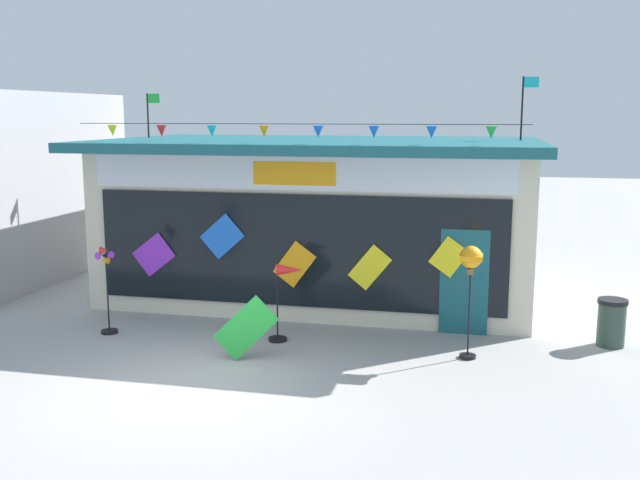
{
  "coord_description": "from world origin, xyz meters",
  "views": [
    {
      "loc": [
        4.27,
        -10.05,
        4.11
      ],
      "look_at": [
        1.27,
        3.26,
        1.74
      ],
      "focal_mm": 40.89,
      "sensor_mm": 36.0,
      "label": 1
    }
  ],
  "objects_px": {
    "wind_spinner_far_left": "(106,282)",
    "wind_spinner_center_left": "(471,265)",
    "display_kite_on_ground": "(246,328)",
    "wind_spinner_left": "(286,288)",
    "kite_shop_building": "(324,216)",
    "trash_bin": "(611,322)"
  },
  "relations": [
    {
      "from": "kite_shop_building",
      "to": "trash_bin",
      "type": "bearing_deg",
      "value": -25.05
    },
    {
      "from": "wind_spinner_far_left",
      "to": "wind_spinner_left",
      "type": "bearing_deg",
      "value": 4.53
    },
    {
      "from": "trash_bin",
      "to": "display_kite_on_ground",
      "type": "height_order",
      "value": "display_kite_on_ground"
    },
    {
      "from": "wind_spinner_center_left",
      "to": "trash_bin",
      "type": "bearing_deg",
      "value": 26.52
    },
    {
      "from": "kite_shop_building",
      "to": "display_kite_on_ground",
      "type": "distance_m",
      "value": 5.07
    },
    {
      "from": "wind_spinner_left",
      "to": "wind_spinner_center_left",
      "type": "bearing_deg",
      "value": -3.69
    },
    {
      "from": "wind_spinner_left",
      "to": "display_kite_on_ground",
      "type": "xyz_separation_m",
      "value": [
        -0.39,
        -1.14,
        -0.44
      ]
    },
    {
      "from": "wind_spinner_left",
      "to": "trash_bin",
      "type": "distance_m",
      "value": 5.86
    },
    {
      "from": "wind_spinner_center_left",
      "to": "display_kite_on_ground",
      "type": "height_order",
      "value": "wind_spinner_center_left"
    },
    {
      "from": "wind_spinner_left",
      "to": "wind_spinner_center_left",
      "type": "height_order",
      "value": "wind_spinner_center_left"
    },
    {
      "from": "trash_bin",
      "to": "display_kite_on_ground",
      "type": "xyz_separation_m",
      "value": [
        -6.13,
        -2.16,
        0.12
      ]
    },
    {
      "from": "display_kite_on_ground",
      "to": "wind_spinner_left",
      "type": "bearing_deg",
      "value": 71.05
    },
    {
      "from": "kite_shop_building",
      "to": "wind_spinner_far_left",
      "type": "height_order",
      "value": "kite_shop_building"
    },
    {
      "from": "wind_spinner_far_left",
      "to": "wind_spinner_center_left",
      "type": "distance_m",
      "value": 6.71
    },
    {
      "from": "wind_spinner_left",
      "to": "trash_bin",
      "type": "relative_size",
      "value": 1.68
    },
    {
      "from": "display_kite_on_ground",
      "to": "wind_spinner_far_left",
      "type": "bearing_deg",
      "value": 164.07
    },
    {
      "from": "wind_spinner_far_left",
      "to": "display_kite_on_ground",
      "type": "xyz_separation_m",
      "value": [
        3.03,
        -0.86,
        -0.43
      ]
    },
    {
      "from": "wind_spinner_far_left",
      "to": "wind_spinner_left",
      "type": "relative_size",
      "value": 1.16
    },
    {
      "from": "wind_spinner_left",
      "to": "trash_bin",
      "type": "bearing_deg",
      "value": 10.15
    },
    {
      "from": "wind_spinner_center_left",
      "to": "trash_bin",
      "type": "xyz_separation_m",
      "value": [
        2.48,
        1.24,
        -1.18
      ]
    },
    {
      "from": "kite_shop_building",
      "to": "trash_bin",
      "type": "relative_size",
      "value": 11.0
    },
    {
      "from": "wind_spinner_left",
      "to": "wind_spinner_center_left",
      "type": "xyz_separation_m",
      "value": [
        3.26,
        -0.21,
        0.61
      ]
    }
  ]
}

